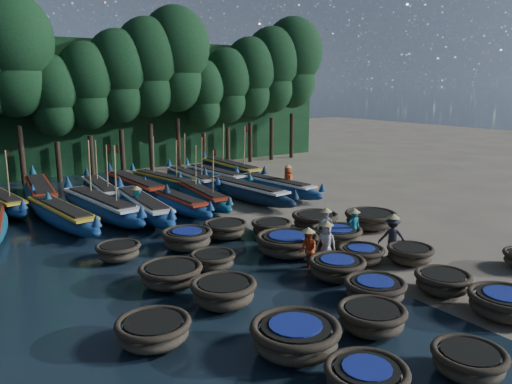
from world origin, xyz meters
TOP-DOWN VIEW (x-y plane):
  - ground at (0.00, 0.00)m, footprint 120.00×120.00m
  - foliage_wall at (0.00, 23.50)m, footprint 40.00×3.00m
  - coracle_1 at (-5.00, -9.44)m, footprint 1.98×1.98m
  - coracle_2 at (-2.47, -10.29)m, footprint 1.77×1.77m
  - coracle_3 at (1.15, -9.10)m, footprint 2.18×2.18m
  - coracle_5 at (-5.24, -7.24)m, footprint 2.34×2.34m
  - coracle_6 at (-2.78, -7.54)m, footprint 2.05×2.05m
  - coracle_7 at (-1.23, -6.24)m, footprint 2.17×2.17m
  - coracle_8 at (1.10, -7.03)m, footprint 1.98×1.98m
  - coracle_10 at (-8.02, -4.78)m, footprint 2.01×2.01m
  - coracle_11 at (-5.30, -3.81)m, footprint 2.32×2.32m
  - coracle_12 at (-0.90, -4.18)m, footprint 2.04×2.04m
  - coracle_13 at (0.99, -3.52)m, footprint 2.07×2.07m
  - coracle_14 at (2.50, -4.61)m, footprint 1.78×1.78m
  - coracle_15 at (-5.98, -1.47)m, footprint 2.48×2.48m
  - coracle_16 at (-4.04, -0.91)m, footprint 1.73×1.73m
  - coracle_17 at (-0.78, -1.20)m, footprint 2.64×2.64m
  - coracle_18 at (1.71, -1.38)m, footprint 2.67×2.67m
  - coracle_19 at (4.80, -0.45)m, footprint 3.02×3.02m
  - coracle_20 at (-6.58, 2.02)m, footprint 1.80×1.80m
  - coracle_21 at (-3.77, 1.71)m, footprint 2.57×2.57m
  - coracle_22 at (-1.68, 2.11)m, footprint 1.97×1.97m
  - coracle_23 at (0.22, 1.24)m, footprint 2.18×2.18m
  - coracle_24 at (2.42, 0.80)m, footprint 2.33×2.33m
  - long_boat_2 at (-7.19, 8.23)m, footprint 2.47×8.40m
  - long_boat_3 at (-5.17, 8.67)m, footprint 2.62×9.12m
  - long_boat_4 at (-3.36, 7.58)m, footprint 2.10×8.70m
  - long_boat_5 at (-1.42, 7.89)m, footprint 1.67×7.82m
  - long_boat_6 at (0.47, 8.26)m, footprint 2.17×7.69m
  - long_boat_7 at (3.01, 7.67)m, footprint 2.39×8.59m
  - long_boat_8 at (5.48, 8.03)m, footprint 2.34×7.94m
  - long_boat_10 at (-9.18, 13.28)m, footprint 2.47×8.03m
  - long_boat_11 at (-6.97, 14.15)m, footprint 2.53×9.10m
  - long_boat_12 at (-3.81, 12.95)m, footprint 1.98×8.00m
  - long_boat_13 at (-1.83, 12.56)m, footprint 1.88×9.11m
  - long_boat_14 at (0.38, 13.42)m, footprint 2.66×7.78m
  - long_boat_15 at (2.25, 13.08)m, footprint 1.83×8.17m
  - long_boat_16 at (4.18, 13.16)m, footprint 1.95×8.10m
  - long_boat_17 at (6.22, 14.47)m, footprint 1.77×9.11m
  - fisherman_0 at (0.02, -2.60)m, footprint 0.82×0.89m
  - fisherman_1 at (2.33, -1.77)m, footprint 0.63×0.52m
  - fisherman_2 at (-1.21, -2.96)m, footprint 0.79×0.90m
  - fisherman_3 at (2.52, -3.68)m, footprint 1.23×1.13m
  - fisherman_4 at (1.32, -1.12)m, footprint 0.92×0.52m
  - fisherman_5 at (-3.59, 7.67)m, footprint 0.86×1.52m
  - fisherman_6 at (6.10, 7.59)m, footprint 0.72×0.97m
  - tree_4 at (-6.80, 20.00)m, footprint 5.34×5.34m
  - tree_5 at (-4.50, 20.00)m, footprint 3.68×3.68m
  - tree_6 at (-2.20, 20.00)m, footprint 4.09×4.09m
  - tree_7 at (0.10, 20.00)m, footprint 4.51×4.51m
  - tree_8 at (2.40, 20.00)m, footprint 4.92×4.92m
  - tree_9 at (4.70, 20.00)m, footprint 5.34×5.34m
  - tree_10 at (7.00, 20.00)m, footprint 3.68×3.68m
  - tree_11 at (9.30, 20.00)m, footprint 4.09×4.09m
  - tree_12 at (11.60, 20.00)m, footprint 4.51×4.51m
  - tree_13 at (13.90, 20.00)m, footprint 4.92×4.92m
  - tree_14 at (16.20, 20.00)m, footprint 5.34×5.34m

SIDE VIEW (x-z plane):
  - ground at x=0.00m, z-range 0.00..0.00m
  - coracle_13 at x=0.99m, z-range 0.05..0.68m
  - coracle_16 at x=-4.04m, z-range 0.05..0.70m
  - coracle_2 at x=-2.47m, z-range 0.05..0.71m
  - coracle_20 at x=-6.58m, z-range 0.05..0.72m
  - coracle_14 at x=2.50m, z-range 0.05..0.73m
  - coracle_1 at x=-5.00m, z-range 0.05..0.73m
  - coracle_23 at x=0.22m, z-range 0.05..0.75m
  - coracle_10 at x=-8.02m, z-range 0.05..0.77m
  - coracle_8 at x=1.10m, z-range 0.05..0.77m
  - coracle_7 at x=-1.23m, z-range 0.06..0.79m
  - coracle_6 at x=-2.78m, z-range 0.05..0.81m
  - coracle_15 at x=-5.98m, z-range 0.05..0.81m
  - coracle_3 at x=1.15m, z-range 0.06..0.81m
  - coracle_22 at x=-1.68m, z-range 0.06..0.81m
  - coracle_12 at x=-0.90m, z-range 0.06..0.82m
  - coracle_18 at x=1.71m, z-range 0.06..0.83m
  - coracle_19 at x=4.80m, z-range 0.06..0.87m
  - coracle_24 at x=2.42m, z-range 0.06..0.89m
  - coracle_21 at x=-3.77m, z-range 0.07..0.89m
  - coracle_11 at x=-5.30m, z-range 0.06..0.89m
  - coracle_5 at x=-5.24m, z-range 0.07..0.90m
  - coracle_17 at x=-0.78m, z-range 0.06..0.90m
  - long_boat_6 at x=0.47m, z-range -1.12..2.16m
  - long_boat_5 at x=-1.42m, z-range -0.16..1.21m
  - long_boat_14 at x=0.38m, z-range -1.14..2.21m
  - long_boat_8 at x=5.48m, z-range -0.17..1.24m
  - long_boat_12 at x=-3.81m, z-range -1.16..2.24m
  - long_boat_16 at x=4.18m, z-range -0.17..1.26m
  - long_boat_10 at x=-9.18m, z-range -1.17..2.27m
  - long_boat_15 at x=2.25m, z-range -1.19..2.29m
  - long_boat_2 at x=-7.19m, z-range -0.18..1.31m
  - long_boat_7 at x=3.01m, z-range -0.18..1.34m
  - long_boat_4 at x=-3.36m, z-range -0.18..1.35m
  - long_boat_13 at x=-1.83m, z-range -0.19..1.41m
  - long_boat_11 at x=-6.97m, z-range -0.19..1.42m
  - long_boat_17 at x=6.22m, z-range -1.32..2.55m
  - long_boat_3 at x=-5.17m, z-range -1.33..2.57m
  - fisherman_5 at x=-3.59m, z-range -0.06..1.70m
  - fisherman_0 at x=0.02m, z-range -0.03..1.70m
  - fisherman_2 at x=-1.21m, z-range -0.04..1.72m
  - fisherman_4 at x=1.32m, z-range -0.03..1.73m
  - fisherman_3 at x=2.52m, z-range -0.06..1.80m
  - fisherman_1 at x=2.33m, z-range 0.02..1.74m
  - fisherman_6 at x=6.10m, z-range -0.05..1.95m
  - foliage_wall at x=0.00m, z-range 0.00..10.00m
  - tree_5 at x=-4.50m, z-range 1.63..10.31m
  - tree_10 at x=7.00m, z-range 1.63..10.31m
  - tree_6 at x=-2.20m, z-range 1.82..11.47m
  - tree_11 at x=9.30m, z-range 1.82..11.47m
  - tree_7 at x=0.10m, z-range 2.01..12.64m
  - tree_12 at x=11.60m, z-range 2.01..12.64m
  - tree_8 at x=2.40m, z-range 2.19..13.80m
  - tree_13 at x=13.90m, z-range 2.19..13.80m
  - tree_4 at x=-6.80m, z-range 2.38..14.96m
  - tree_9 at x=4.70m, z-range 2.38..14.96m
  - tree_14 at x=16.20m, z-range 2.38..14.96m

